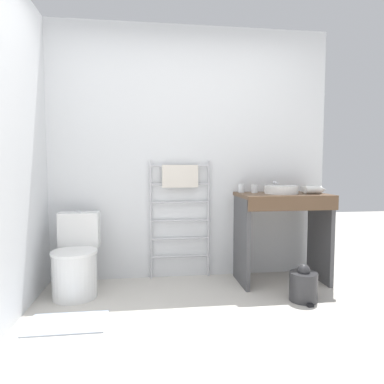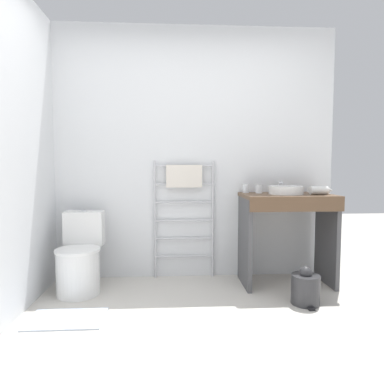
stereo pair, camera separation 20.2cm
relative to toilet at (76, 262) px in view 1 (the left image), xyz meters
name	(u,v)px [view 1 (the left image)]	position (x,y,z in m)	size (l,w,h in m)	color
ground_plane	(216,358)	(1.04, -1.17, -0.30)	(12.00, 12.00, 0.00)	beige
wall_back	(186,154)	(1.04, 0.45, 0.99)	(2.98, 0.12, 2.57)	silver
wall_side	(8,149)	(-0.39, -0.39, 0.99)	(0.12, 2.31, 2.57)	silver
toilet	(76,262)	(0.00, 0.00, 0.00)	(0.40, 0.54, 0.73)	white
towel_radiator	(180,195)	(0.97, 0.35, 0.56)	(0.62, 0.06, 1.20)	silver
vanity_counter	(282,224)	(1.96, 0.08, 0.29)	(0.86, 0.56, 0.88)	brown
sink_basin	(281,189)	(1.94, 0.09, 0.63)	(0.33, 0.33, 0.08)	white
faucet	(275,185)	(1.94, 0.26, 0.66)	(0.02, 0.10, 0.11)	silver
cup_near_wall	(241,188)	(1.59, 0.27, 0.63)	(0.06, 0.06, 0.09)	white
cup_near_edge	(255,189)	(1.71, 0.21, 0.63)	(0.07, 0.07, 0.08)	white
hair_dryer	(313,190)	(2.25, 0.03, 0.63)	(0.22, 0.17, 0.08)	white
trash_bin	(303,285)	(1.96, -0.40, -0.16)	(0.24, 0.27, 0.32)	#333335
bath_mat	(67,323)	(0.05, -0.58, -0.29)	(0.56, 0.36, 0.01)	#B2BCCC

